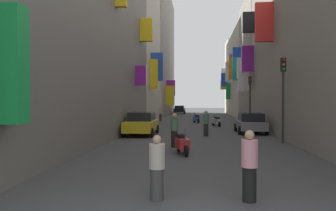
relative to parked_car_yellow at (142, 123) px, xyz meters
name	(u,v)px	position (x,y,z in m)	size (l,w,h in m)	color
ground_plane	(199,123)	(3.89, 12.57, -0.81)	(140.00, 140.00, 0.00)	#424244
building_left_mid_a	(128,42)	(-4.10, 14.07, 8.08)	(7.27, 10.59, 17.80)	#BCB29E
building_left_mid_c	(151,53)	(-4.11, 31.88, 9.43)	(7.33, 21.36, 20.50)	gray
building_right_mid_b	(271,61)	(11.87, 15.26, 6.00)	(7.07, 9.82, 13.62)	gray
building_right_mid_c	(253,74)	(11.87, 27.89, 5.55)	(7.06, 15.46, 12.72)	#B2A899
building_right_far	(243,77)	(11.86, 39.09, 5.84)	(7.15, 6.94, 13.30)	#BCB29E
parked_car_yellow	(142,123)	(0.00, 0.00, 0.00)	(1.99, 4.07, 1.56)	gold
parked_car_grey	(250,123)	(7.59, 2.01, -0.05)	(1.98, 4.00, 1.46)	slate
parked_car_black	(179,109)	(0.40, 35.66, -0.04)	(2.00, 4.37, 1.45)	black
scooter_blue	(196,119)	(3.60, 12.17, -0.35)	(0.76, 1.70, 1.13)	#2D4CAD
scooter_silver	(216,121)	(5.47, 8.06, -0.35)	(0.80, 1.84, 1.13)	#ADADB2
scooter_orange	(174,114)	(0.46, 22.64, -0.35)	(0.74, 1.95, 1.13)	orange
scooter_red	(182,143)	(3.17, -7.53, -0.35)	(0.74, 1.87, 1.13)	red
pedestrian_crossing	(157,168)	(2.92, -14.17, -0.05)	(0.45, 0.45, 1.54)	#3D3D3D
pedestrian_near_left	(174,130)	(2.67, -5.55, 0.04)	(0.53, 0.53, 1.70)	black
pedestrian_near_right	(206,123)	(4.35, -0.32, 0.03)	(0.49, 0.49, 1.68)	#242424
pedestrian_mid_street	(249,166)	(5.08, -14.09, 0.02)	(0.38, 0.38, 1.67)	black
pedestrian_far_away	(161,113)	(-0.48, 14.68, 0.08)	(0.46, 0.46, 1.77)	#353535
traffic_light_near_corner	(250,92)	(8.52, 8.38, 2.29)	(0.26, 0.34, 4.58)	#2D2D2D
traffic_light_far_corner	(283,86)	(8.50, -3.45, 2.36)	(0.26, 0.34, 4.69)	#2D2D2D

